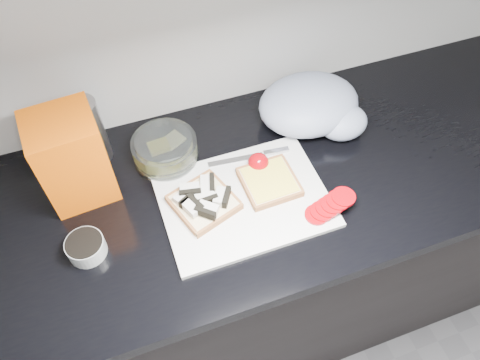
# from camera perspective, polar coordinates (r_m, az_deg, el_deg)

# --- Properties ---
(base_cabinet) EXTENTS (3.50, 0.60, 0.86)m
(base_cabinet) POSITION_cam_1_polar(r_m,az_deg,el_deg) (1.57, -2.88, -11.39)
(base_cabinet) COLOR black
(base_cabinet) RESTS_ON ground
(countertop) EXTENTS (3.50, 0.64, 0.04)m
(countertop) POSITION_cam_1_polar(r_m,az_deg,el_deg) (1.18, -3.76, -1.95)
(countertop) COLOR black
(countertop) RESTS_ON base_cabinet
(cutting_board) EXTENTS (0.40, 0.30, 0.01)m
(cutting_board) POSITION_cam_1_polar(r_m,az_deg,el_deg) (1.14, 0.51, -2.46)
(cutting_board) COLOR silver
(cutting_board) RESTS_ON countertop
(bread_left) EXTENTS (0.18, 0.18, 0.04)m
(bread_left) POSITION_cam_1_polar(r_m,az_deg,el_deg) (1.12, -4.52, -2.56)
(bread_left) COLOR beige
(bread_left) RESTS_ON cutting_board
(bread_right) EXTENTS (0.14, 0.14, 0.02)m
(bread_right) POSITION_cam_1_polar(r_m,az_deg,el_deg) (1.16, 3.59, -0.24)
(bread_right) COLOR beige
(bread_right) RESTS_ON cutting_board
(tomato_slices) EXTENTS (0.15, 0.09, 0.03)m
(tomato_slices) POSITION_cam_1_polar(r_m,az_deg,el_deg) (1.13, 10.93, -3.10)
(tomato_slices) COLOR #A0030B
(tomato_slices) RESTS_ON cutting_board
(knife) EXTENTS (0.22, 0.04, 0.01)m
(knife) POSITION_cam_1_polar(r_m,az_deg,el_deg) (1.22, 2.34, 3.08)
(knife) COLOR #B6B6BB
(knife) RESTS_ON cutting_board
(seed_tub) EXTENTS (0.09, 0.09, 0.04)m
(seed_tub) POSITION_cam_1_polar(r_m,az_deg,el_deg) (1.11, -18.29, -7.73)
(seed_tub) COLOR #A3A8A8
(seed_tub) RESTS_ON countertop
(tub_lid) EXTENTS (0.10, 0.10, 0.01)m
(tub_lid) POSITION_cam_1_polar(r_m,az_deg,el_deg) (1.19, -8.54, -0.39)
(tub_lid) COLOR silver
(tub_lid) RESTS_ON countertop
(glass_bowl) EXTENTS (0.17, 0.17, 0.07)m
(glass_bowl) POSITION_cam_1_polar(r_m,az_deg,el_deg) (1.22, -9.10, 3.56)
(glass_bowl) COLOR silver
(glass_bowl) RESTS_ON countertop
(bread_bag) EXTENTS (0.16, 0.15, 0.24)m
(bread_bag) POSITION_cam_1_polar(r_m,az_deg,el_deg) (1.14, -19.77, 2.54)
(bread_bag) COLOR #E34C03
(bread_bag) RESTS_ON countertop
(steel_canister) EXTENTS (0.08, 0.08, 0.19)m
(steel_canister) POSITION_cam_1_polar(r_m,az_deg,el_deg) (1.22, -17.95, 5.63)
(steel_canister) COLOR #ACADB1
(steel_canister) RESTS_ON countertop
(grocery_bag) EXTENTS (0.28, 0.25, 0.12)m
(grocery_bag) POSITION_cam_1_polar(r_m,az_deg,el_deg) (1.29, 8.96, 8.83)
(grocery_bag) COLOR #939CB5
(grocery_bag) RESTS_ON countertop
(whole_tomatoes) EXTENTS (0.05, 0.05, 0.05)m
(whole_tomatoes) POSITION_cam_1_polar(r_m,az_deg,el_deg) (1.19, 2.25, 2.09)
(whole_tomatoes) COLOR #A0030B
(whole_tomatoes) RESTS_ON countertop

